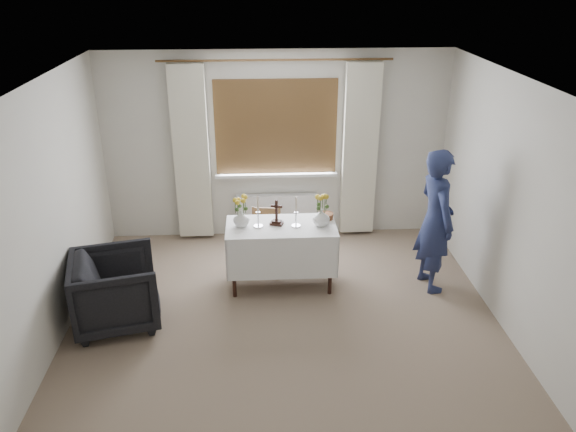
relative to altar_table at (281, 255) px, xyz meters
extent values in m
plane|color=#836F5B|center=(0.00, -1.10, -0.38)|extent=(5.00, 5.00, 0.00)
cube|color=white|center=(0.00, 0.00, 0.00)|extent=(1.24, 0.64, 0.76)
imported|color=black|center=(-1.73, -0.67, 0.01)|extent=(1.02, 1.00, 0.77)
imported|color=navy|center=(1.72, -0.12, 0.45)|extent=(0.50, 0.67, 1.66)
cube|color=silver|center=(0.00, 1.32, -0.08)|extent=(1.10, 0.10, 0.60)
imported|color=silver|center=(-0.44, 0.01, 0.48)|extent=(0.23, 0.23, 0.19)
imported|color=silver|center=(0.45, -0.02, 0.48)|extent=(0.22, 0.22, 0.20)
cylinder|color=brown|center=(0.52, 0.16, 0.41)|extent=(0.23, 0.23, 0.07)
camera|label=1|loc=(-0.25, -5.70, 3.07)|focal=35.00mm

